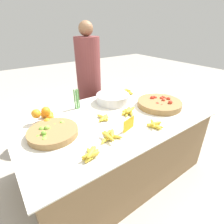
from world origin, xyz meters
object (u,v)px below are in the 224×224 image
at_px(lime_bowl, 52,132).
at_px(metal_bowl, 113,98).
at_px(price_sign, 129,124).
at_px(vendor_person, 89,86).
at_px(tomato_basket, 159,103).

distance_m(lime_bowl, metal_bowl, 0.82).
distance_m(lime_bowl, price_sign, 0.63).
bearing_deg(price_sign, metal_bowl, 52.14).
bearing_deg(metal_bowl, vendor_person, 86.07).
distance_m(tomato_basket, vendor_person, 1.05).
bearing_deg(tomato_basket, vendor_person, 106.94).
distance_m(tomato_basket, metal_bowl, 0.52).
xyz_separation_m(lime_bowl, vendor_person, (0.83, 0.87, -0.00)).
distance_m(lime_bowl, tomato_basket, 1.14).
bearing_deg(lime_bowl, metal_bowl, 17.50).
distance_m(metal_bowl, price_sign, 0.59).
height_order(tomato_basket, metal_bowl, metal_bowl).
bearing_deg(metal_bowl, price_sign, -113.23).
bearing_deg(vendor_person, lime_bowl, -133.69).
bearing_deg(metal_bowl, lime_bowl, -162.50).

